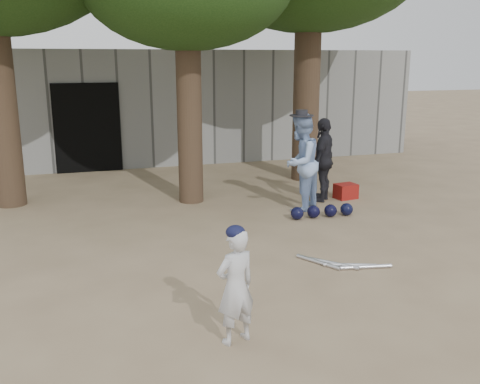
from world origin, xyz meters
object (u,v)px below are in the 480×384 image
object	(u,v)px
boy_player	(236,287)
red_bag	(346,191)
spectator_dark	(323,160)
spectator_blue	(300,163)

from	to	relation	value
boy_player	red_bag	size ratio (longest dim) A/B	2.83
spectator_dark	red_bag	xyz separation A→B (m)	(0.53, -0.01, -0.68)
spectator_blue	boy_player	bearing A→B (deg)	17.99
boy_player	spectator_dark	size ratio (longest dim) A/B	0.72
red_bag	spectator_dark	bearing A→B (deg)	179.02
boy_player	red_bag	distance (m)	6.11
spectator_dark	red_bag	bearing A→B (deg)	131.62
spectator_dark	spectator_blue	bearing A→B (deg)	-13.46
boy_player	spectator_blue	world-z (taller)	spectator_blue
boy_player	spectator_dark	distance (m)	5.79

